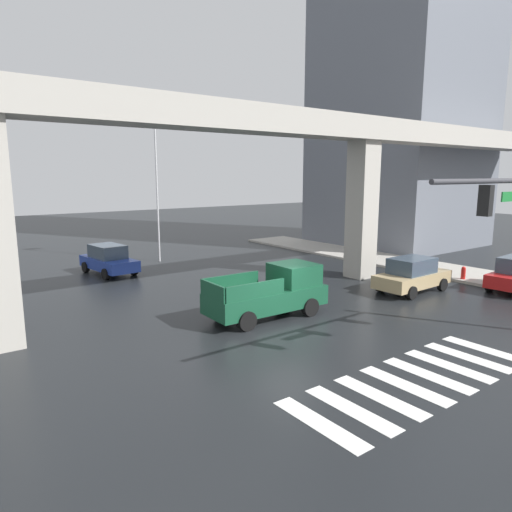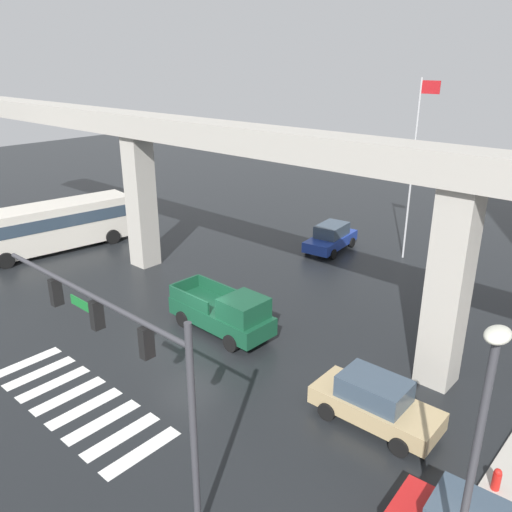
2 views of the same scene
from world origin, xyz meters
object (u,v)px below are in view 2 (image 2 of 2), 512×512
at_px(pickup_truck, 225,313).
at_px(street_lamp_near_corner, 476,453).
at_px(city_bus, 46,225).
at_px(sedan_tan, 375,402).
at_px(flagpole, 415,159).
at_px(sedan_blue, 331,237).
at_px(fire_hydrant, 496,481).
at_px(traffic_signal_mast, 123,346).

xyz_separation_m(pickup_truck, street_lamp_near_corner, (12.62, -5.79, 3.57)).
bearing_deg(pickup_truck, street_lamp_near_corner, -24.63).
xyz_separation_m(city_bus, sedan_tan, (24.00, -1.04, -0.87)).
relative_size(pickup_truck, flagpole, 0.49).
height_order(pickup_truck, sedan_blue, pickup_truck).
bearing_deg(city_bus, sedan_tan, -2.48).
bearing_deg(street_lamp_near_corner, city_bus, 168.54).
distance_m(city_bus, sedan_tan, 24.04).
xyz_separation_m(city_bus, fire_hydrant, (28.13, -1.44, -1.29)).
relative_size(fire_hydrant, flagpole, 0.08).
distance_m(sedan_blue, flagpole, 6.99).
height_order(city_bus, flagpole, flagpole).
xyz_separation_m(sedan_tan, sedan_blue, (-10.70, 13.20, 0.00)).
xyz_separation_m(pickup_truck, sedan_blue, (-2.60, 12.16, -0.14)).
xyz_separation_m(sedan_blue, traffic_signal_mast, (6.88, -20.13, 3.71)).
xyz_separation_m(traffic_signal_mast, street_lamp_near_corner, (8.34, 2.19, -0.01)).
height_order(sedan_blue, fire_hydrant, sedan_blue).
bearing_deg(street_lamp_near_corner, sedan_tan, 133.67).
distance_m(city_bus, street_lamp_near_corner, 29.25).
xyz_separation_m(pickup_truck, sedan_tan, (8.10, -1.04, -0.14)).
xyz_separation_m(sedan_tan, traffic_signal_mast, (-3.82, -6.93, 3.71)).
relative_size(sedan_tan, traffic_signal_mast, 0.50).
xyz_separation_m(pickup_truck, city_bus, (-15.91, -0.00, 0.73)).
bearing_deg(sedan_blue, pickup_truck, -77.90).
distance_m(sedan_tan, flagpole, 17.26).
height_order(sedan_blue, street_lamp_near_corner, street_lamp_near_corner).
bearing_deg(flagpole, sedan_blue, -155.58).
bearing_deg(sedan_blue, city_bus, -137.58).
height_order(city_bus, sedan_tan, city_bus).
bearing_deg(fire_hydrant, city_bus, 177.08).
bearing_deg(city_bus, sedan_blue, 42.42).
relative_size(pickup_truck, street_lamp_near_corner, 0.71).
relative_size(traffic_signal_mast, fire_hydrant, 10.22).
height_order(pickup_truck, traffic_signal_mast, traffic_signal_mast).
relative_size(sedan_blue, street_lamp_near_corner, 0.62).
relative_size(pickup_truck, traffic_signal_mast, 0.59).
bearing_deg(flagpole, traffic_signal_mast, -83.05).
distance_m(traffic_signal_mast, fire_hydrant, 11.08).
bearing_deg(sedan_tan, pickup_truck, 172.66).
bearing_deg(sedan_tan, fire_hydrant, -5.47).
height_order(street_lamp_near_corner, fire_hydrant, street_lamp_near_corner).
height_order(pickup_truck, sedan_tan, pickup_truck).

